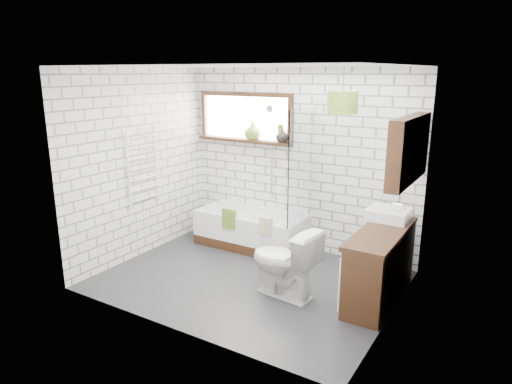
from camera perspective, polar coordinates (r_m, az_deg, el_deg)
The scene contains 22 objects.
floor at distance 5.63m, azimuth -0.96°, elevation -10.95°, with size 3.40×2.60×0.01m, color #252529.
ceiling at distance 5.07m, azimuth -1.08°, elevation 15.54°, with size 3.40×2.60×0.01m, color white.
wall_back at distance 6.32m, azimuth 5.33°, elevation 3.90°, with size 3.40×0.01×2.50m, color white.
wall_front at distance 4.20m, azimuth -10.59°, elevation -1.93°, with size 3.40×0.01×2.50m, color white.
wall_left at distance 6.27m, azimuth -14.34°, elevation 3.40°, with size 0.01×2.60×2.50m, color white.
wall_right at distance 4.56m, azimuth 17.43°, elevation -1.05°, with size 0.01×2.60×2.50m, color white.
window at distance 6.62m, azimuth -1.43°, elevation 9.26°, with size 1.52×0.16×0.68m, color black.
towel_radiator at distance 6.24m, azimuth -14.02°, elevation 2.91°, with size 0.06×0.52×1.00m, color white.
mirror_cabinet at distance 5.06m, azimuth 18.54°, elevation 5.06°, with size 0.16×1.20×0.70m, color black.
shower_riser at distance 6.45m, azimuth 1.97°, elevation 5.07°, with size 0.02×0.02×1.30m, color silver.
bathtub at distance 6.55m, azimuth -0.57°, elevation -4.71°, with size 1.56×0.69×0.51m, color white.
shower_screen at distance 5.92m, azimuth 5.68°, elevation 3.20°, with size 0.02×0.72×1.50m, color white.
towel_green at distance 6.27m, azimuth -3.39°, elevation -3.36°, with size 0.20×0.06×0.28m, color olive.
towel_beige at distance 5.98m, azimuth 1.23°, elevation -4.28°, with size 0.18×0.04×0.23m, color tan.
vanity at distance 5.23m, azimuth 15.29°, elevation -8.80°, with size 0.44×1.38×0.79m, color black.
basin at distance 5.46m, azimuth 16.23°, elevation -2.70°, with size 0.45×0.40×0.13m, color white.
tap at distance 5.40m, azimuth 17.92°, elevation -2.29°, with size 0.03×0.03×0.16m, color silver.
toilet at distance 5.12m, azimuth 3.47°, elevation -8.68°, with size 0.79×0.45×0.81m, color white.
vase_olive at distance 6.53m, azimuth -0.42°, elevation 7.47°, with size 0.24×0.24×0.25m, color olive.
vase_dark at distance 6.30m, azimuth 3.31°, elevation 6.92°, with size 0.19×0.19×0.19m, color black.
bottle at distance 6.31m, azimuth 3.06°, elevation 7.15°, with size 0.08×0.08×0.24m, color olive.
pendant at distance 5.41m, azimuth 10.77°, elevation 10.95°, with size 0.35×0.35×0.26m, color olive.
Camera 1 is at (2.71, -4.28, 2.44)m, focal length 32.00 mm.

